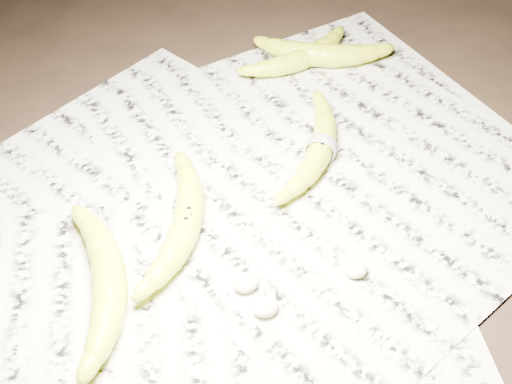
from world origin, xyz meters
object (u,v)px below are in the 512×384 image
banana_upper_b (322,53)px  banana_left_b (109,280)px  banana_taped (321,146)px  banana_upper_a (303,56)px  banana_center (186,221)px

banana_upper_b → banana_left_b: bearing=-114.7°
banana_left_b → banana_taped: bearing=-59.2°
banana_taped → banana_upper_a: same height
banana_upper_a → banana_upper_b: (0.03, -0.01, 0.00)m
banana_center → banana_upper_b: bearing=-20.1°
banana_left_b → banana_upper_b: (0.46, 0.27, -0.00)m
banana_left_b → banana_center: bearing=-53.0°
banana_left_b → banana_upper_b: size_ratio=1.13×
banana_taped → banana_upper_b: size_ratio=1.10×
banana_center → banana_taped: bearing=-43.6°
banana_upper_a → banana_upper_b: size_ratio=0.94×
banana_left_b → banana_upper_b: 0.54m
banana_center → banana_upper_b: 0.42m
banana_center → banana_taped: banana_center is taller
banana_taped → banana_upper_a: 0.22m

